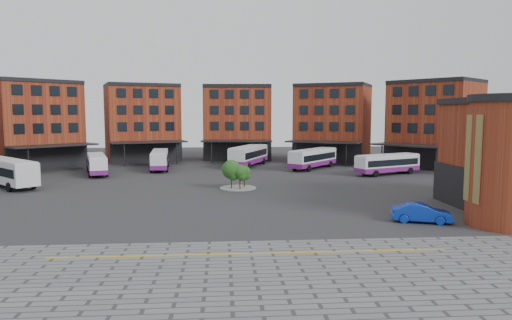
{
  "coord_description": "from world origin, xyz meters",
  "views": [
    {
      "loc": [
        0.23,
        -42.78,
        9.12
      ],
      "look_at": [
        3.82,
        6.8,
        4.0
      ],
      "focal_mm": 32.0,
      "sensor_mm": 36.0,
      "label": 1
    }
  ],
  "objects": [
    {
      "name": "paving_zone",
      "position": [
        2.0,
        -22.0,
        0.01
      ],
      "size": [
        50.0,
        22.0,
        0.02
      ],
      "primitive_type": "cube",
      "color": "slate",
      "rests_on": "ground"
    },
    {
      "name": "bus_a",
      "position": [
        -26.37,
        15.27,
        2.03
      ],
      "size": [
        10.4,
        10.65,
        3.43
      ],
      "rotation": [
        0.0,
        0.0,
        0.77
      ],
      "color": "silver",
      "rests_on": "ground"
    },
    {
      "name": "bus_f",
      "position": [
        24.64,
        22.95,
        1.65
      ],
      "size": [
        10.85,
        6.69,
        3.04
      ],
      "rotation": [
        0.0,
        0.0,
        -1.15
      ],
      "color": "silver",
      "rests_on": "ground"
    },
    {
      "name": "bus_c",
      "position": [
        -10.05,
        31.55,
        1.66
      ],
      "size": [
        3.55,
        11.09,
        3.07
      ],
      "rotation": [
        0.0,
        0.0,
        0.1
      ],
      "color": "silver",
      "rests_on": "ground"
    },
    {
      "name": "bus_d",
      "position": [
        4.62,
        34.96,
        1.91
      ],
      "size": [
        7.48,
        12.67,
        3.53
      ],
      "rotation": [
        0.0,
        0.0,
        -0.4
      ],
      "color": "silver",
      "rests_on": "ground"
    },
    {
      "name": "main_building",
      "position": [
        -4.77,
        38.25,
        7.23
      ],
      "size": [
        94.14,
        42.48,
        14.6
      ],
      "color": "brown",
      "rests_on": "ground"
    },
    {
      "name": "bus_b",
      "position": [
        -18.58,
        26.25,
        1.6
      ],
      "size": [
        5.51,
        10.72,
        2.95
      ],
      "rotation": [
        0.0,
        0.0,
        0.31
      ],
      "color": "white",
      "rests_on": "ground"
    },
    {
      "name": "bus_e",
      "position": [
        14.98,
        30.81,
        1.76
      ],
      "size": [
        9.5,
        10.51,
        3.25
      ],
      "rotation": [
        0.0,
        0.0,
        -0.7
      ],
      "color": "white",
      "rests_on": "ground"
    },
    {
      "name": "tree_island",
      "position": [
        1.81,
        11.53,
        1.97
      ],
      "size": [
        4.4,
        4.4,
        3.54
      ],
      "color": "gray",
      "rests_on": "ground"
    },
    {
      "name": "yellow_line",
      "position": [
        2.0,
        -14.0,
        0.03
      ],
      "size": [
        26.0,
        0.15,
        0.02
      ],
      "primitive_type": "cube",
      "color": "gold",
      "rests_on": "paving_zone"
    },
    {
      "name": "ground",
      "position": [
        0.0,
        0.0,
        0.0
      ],
      "size": [
        160.0,
        160.0,
        0.0
      ],
      "primitive_type": "plane",
      "color": "#28282B",
      "rests_on": "ground"
    },
    {
      "name": "blue_car",
      "position": [
        16.78,
        -6.37,
        0.79
      ],
      "size": [
        5.09,
        3.01,
        1.59
      ],
      "primitive_type": "imported",
      "rotation": [
        0.0,
        0.0,
        1.28
      ],
      "color": "#0D2EAF",
      "rests_on": "ground"
    }
  ]
}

